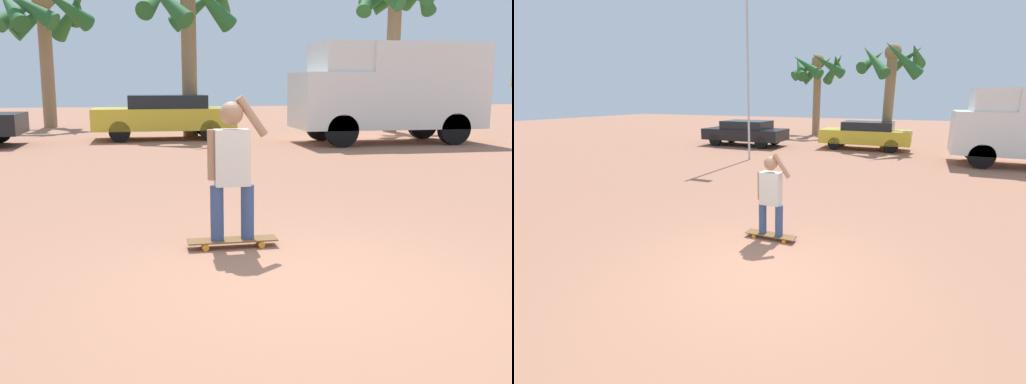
# 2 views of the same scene
# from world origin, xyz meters

# --- Properties ---
(ground_plane) EXTENTS (80.00, 80.00, 0.00)m
(ground_plane) POSITION_xyz_m (0.00, 0.00, 0.00)
(ground_plane) COLOR #A36B51
(skateboard) EXTENTS (0.96, 0.23, 0.09)m
(skateboard) POSITION_xyz_m (-0.40, 1.29, 0.07)
(skateboard) COLOR brown
(skateboard) RESTS_ON ground_plane
(person_skateboarder) EXTENTS (0.64, 0.24, 1.51)m
(person_skateboarder) POSITION_xyz_m (-0.40, 1.29, 0.91)
(person_skateboarder) COLOR #384C7A
(person_skateboarder) RESTS_ON skateboard
(camper_van) EXTENTS (5.42, 2.19, 2.86)m
(camper_van) POSITION_xyz_m (5.81, 11.34, 1.58)
(camper_van) COLOR black
(camper_van) RESTS_ON ground_plane
(parked_car_yellow) EXTENTS (4.35, 1.88, 1.37)m
(parked_car_yellow) POSITION_xyz_m (-0.63, 13.70, 0.74)
(parked_car_yellow) COLOR black
(parked_car_yellow) RESTS_ON ground_plane
(palm_tree_near_van) EXTENTS (3.05, 3.06, 5.57)m
(palm_tree_near_van) POSITION_xyz_m (7.57, 15.05, 4.37)
(palm_tree_near_van) COLOR #8E704C
(palm_tree_near_van) RESTS_ON ground_plane
(palm_tree_center_background) EXTENTS (3.29, 3.43, 5.18)m
(palm_tree_center_background) POSITION_xyz_m (0.28, 14.60, 3.96)
(palm_tree_center_background) COLOR #8E704C
(palm_tree_center_background) RESTS_ON ground_plane
(palm_tree_far_left) EXTENTS (4.04, 3.97, 5.51)m
(palm_tree_far_left) POSITION_xyz_m (-4.94, 19.63, 4.30)
(palm_tree_far_left) COLOR #8E704C
(palm_tree_far_left) RESTS_ON ground_plane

